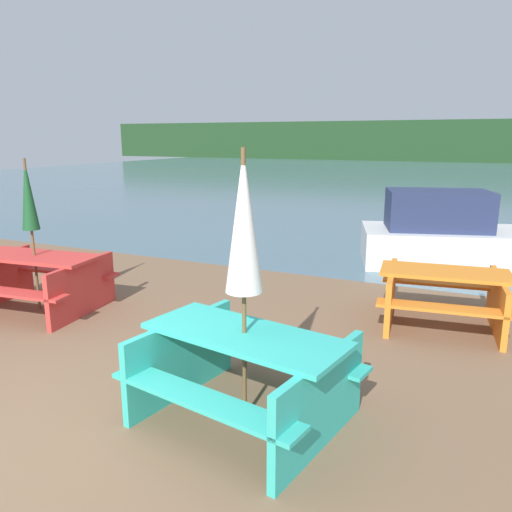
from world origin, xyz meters
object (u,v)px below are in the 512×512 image
object	(u,v)px
boat	(466,238)
picnic_table_orange	(443,293)
picnic_table_teal	(245,368)
umbrella_darkgreen	(28,197)
picnic_table_red	(37,277)
umbrella_white	(244,224)

from	to	relation	value
boat	picnic_table_orange	bearing A→B (deg)	-108.34
picnic_table_teal	umbrella_darkgreen	size ratio (longest dim) A/B	0.93
umbrella_darkgreen	picnic_table_teal	bearing A→B (deg)	-18.78
umbrella_darkgreen	picnic_table_red	bearing A→B (deg)	0.00
picnic_table_red	boat	world-z (taller)	boat
picnic_table_red	picnic_table_orange	distance (m)	5.48
picnic_table_teal	picnic_table_orange	world-z (taller)	picnic_table_teal
umbrella_white	umbrella_darkgreen	xyz separation A→B (m)	(-3.86, 1.31, -0.11)
picnic_table_orange	umbrella_darkgreen	distance (m)	5.60
picnic_table_orange	umbrella_white	distance (m)	3.55
umbrella_white	umbrella_darkgreen	world-z (taller)	umbrella_white
picnic_table_red	umbrella_white	size ratio (longest dim) A/B	0.84
picnic_table_red	boat	bearing A→B (deg)	44.37
umbrella_white	picnic_table_red	bearing A→B (deg)	161.22
umbrella_darkgreen	umbrella_white	bearing A→B (deg)	-18.78
picnic_table_teal	picnic_table_orange	xyz separation A→B (m)	(1.34, 3.03, -0.04)
picnic_table_teal	picnic_table_red	distance (m)	4.08
umbrella_white	boat	xyz separation A→B (m)	(1.46, 6.52, -1.19)
picnic_table_red	umbrella_darkgreen	xyz separation A→B (m)	(0.00, 0.00, 1.12)
picnic_table_orange	umbrella_darkgreen	size ratio (longest dim) A/B	0.82
umbrella_white	umbrella_darkgreen	size ratio (longest dim) A/B	1.09
picnic_table_red	umbrella_white	world-z (taller)	umbrella_white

